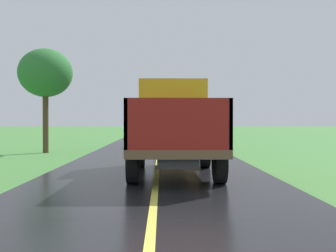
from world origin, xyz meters
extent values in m
cube|color=#2D2D30|center=(0.50, 8.06, 0.68)|extent=(0.90, 5.51, 0.24)
cube|color=brown|center=(0.50, 8.06, 0.88)|extent=(2.30, 5.80, 0.20)
cube|color=gold|center=(0.50, 10.01, 1.93)|extent=(2.10, 1.90, 1.90)
cube|color=black|center=(0.50, 10.97, 2.26)|extent=(1.78, 0.02, 0.76)
cube|color=maroon|center=(-0.61, 7.09, 1.53)|extent=(0.08, 3.85, 1.10)
cube|color=maroon|center=(1.61, 7.09, 1.53)|extent=(0.08, 3.85, 1.10)
cube|color=maroon|center=(0.50, 5.20, 1.53)|extent=(2.30, 0.08, 1.10)
cube|color=maroon|center=(0.50, 8.97, 1.53)|extent=(2.30, 0.08, 1.10)
cylinder|color=black|center=(-0.55, 9.86, 0.58)|extent=(0.28, 1.00, 1.00)
cylinder|color=black|center=(1.55, 9.86, 0.58)|extent=(0.28, 1.00, 1.00)
cylinder|color=black|center=(-0.55, 6.47, 0.58)|extent=(0.28, 1.00, 1.00)
cylinder|color=black|center=(1.55, 6.47, 0.58)|extent=(0.28, 1.00, 1.00)
ellipsoid|color=#A1C230|center=(0.26, 7.38, 1.14)|extent=(0.48, 0.53, 0.42)
ellipsoid|color=gold|center=(0.79, 6.03, 1.47)|extent=(0.51, 0.64, 0.36)
ellipsoid|color=#A6C432|center=(0.41, 6.75, 1.45)|extent=(0.57, 0.57, 0.42)
ellipsoid|color=#9BC01C|center=(0.59, 6.16, 1.13)|extent=(0.48, 0.61, 0.46)
ellipsoid|color=#A7C232|center=(-0.18, 5.79, 1.14)|extent=(0.49, 0.46, 0.48)
ellipsoid|color=#AFC034|center=(-0.13, 5.81, 1.79)|extent=(0.57, 0.65, 0.47)
ellipsoid|color=#A4B92F|center=(1.22, 5.91, 1.76)|extent=(0.46, 0.48, 0.48)
ellipsoid|color=#A5BE23|center=(0.61, 6.80, 1.19)|extent=(0.44, 0.49, 0.38)
ellipsoid|color=#ADCB2D|center=(-0.29, 7.39, 1.46)|extent=(0.46, 0.55, 0.36)
ellipsoid|color=#A8C520|center=(0.80, 5.68, 1.47)|extent=(0.57, 0.58, 0.40)
ellipsoid|color=#A2C433|center=(-0.32, 7.83, 1.50)|extent=(0.45, 0.43, 0.49)
ellipsoid|color=#A2C22F|center=(0.57, 7.79, 1.16)|extent=(0.57, 0.61, 0.47)
cube|color=#2D2D30|center=(0.98, 19.16, 0.68)|extent=(0.90, 5.51, 0.24)
cube|color=brown|center=(0.98, 19.16, 0.88)|extent=(2.30, 5.80, 0.20)
cube|color=#1E479E|center=(0.98, 21.11, 1.93)|extent=(2.10, 1.90, 1.90)
cube|color=black|center=(0.98, 22.07, 2.26)|extent=(1.79, 0.02, 0.76)
cube|color=brown|center=(-0.13, 18.19, 1.53)|extent=(0.08, 3.85, 1.10)
cube|color=brown|center=(2.09, 18.19, 1.53)|extent=(0.08, 3.85, 1.10)
cube|color=brown|center=(0.98, 16.30, 1.53)|extent=(2.30, 0.08, 1.10)
cube|color=brown|center=(0.98, 20.07, 1.53)|extent=(2.30, 0.08, 1.10)
cylinder|color=black|center=(-0.07, 20.96, 0.58)|extent=(0.28, 1.00, 1.00)
cylinder|color=black|center=(2.03, 20.96, 0.58)|extent=(0.28, 1.00, 1.00)
cylinder|color=black|center=(-0.07, 17.57, 0.58)|extent=(0.28, 1.00, 1.00)
cylinder|color=black|center=(2.03, 17.57, 0.58)|extent=(0.28, 1.00, 1.00)
ellipsoid|color=#AAD031|center=(1.09, 17.32, 1.12)|extent=(0.43, 0.50, 0.38)
ellipsoid|color=#9AC125|center=(1.29, 17.14, 1.19)|extent=(0.53, 0.61, 0.42)
ellipsoid|color=#A8C427|center=(0.68, 18.42, 1.15)|extent=(0.42, 0.48, 0.47)
ellipsoid|color=#B1CC2A|center=(0.35, 17.32, 1.47)|extent=(0.60, 0.76, 0.46)
ellipsoid|color=gold|center=(1.70, 19.32, 1.17)|extent=(0.43, 0.45, 0.51)
ellipsoid|color=#AECC24|center=(0.10, 19.80, 1.19)|extent=(0.50, 0.47, 0.40)
ellipsoid|color=#AFC729|center=(0.80, 16.88, 1.83)|extent=(0.46, 0.52, 0.41)
ellipsoid|color=#A2BA29|center=(0.90, 17.51, 1.15)|extent=(0.44, 0.54, 0.38)
ellipsoid|color=#ABBC24|center=(1.48, 18.46, 1.19)|extent=(0.56, 0.55, 0.41)
cylinder|color=#4C3823|center=(-5.57, 16.96, 1.44)|extent=(0.28, 0.28, 2.88)
ellipsoid|color=#2D7033|center=(-5.57, 16.96, 3.93)|extent=(2.63, 2.63, 2.37)
camera|label=1|loc=(0.15, -3.56, 1.61)|focal=44.49mm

